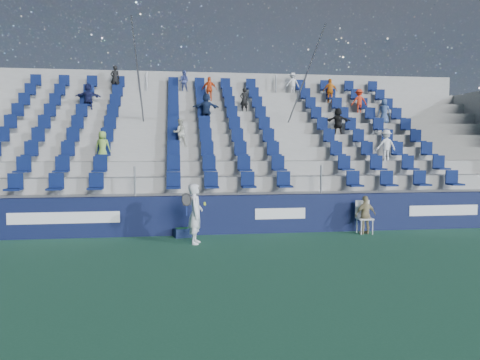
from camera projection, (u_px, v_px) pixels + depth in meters
name	position (u px, v px, depth m)	size (l,w,h in m)	color
ground	(248.00, 257.00, 11.50)	(70.00, 70.00, 0.00)	#2A6344
sponsor_wall	(232.00, 214.00, 14.57)	(24.00, 0.32, 1.20)	#10173D
grandstand	(218.00, 161.00, 19.50)	(24.00, 8.17, 6.63)	#A4A49F
tennis_player	(195.00, 214.00, 13.02)	(0.69, 0.67, 1.69)	white
line_judge_chair	(363.00, 215.00, 14.65)	(0.47, 0.48, 1.03)	white
line_judge	(365.00, 215.00, 14.49)	(0.70, 0.29, 1.20)	tan
ball_bin	(183.00, 232.00, 14.00)	(0.56, 0.44, 0.28)	#111C3E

